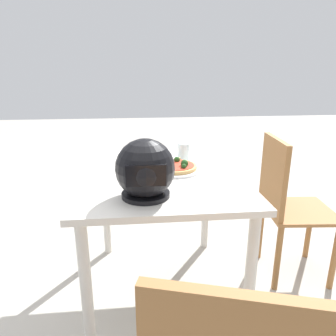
{
  "coord_description": "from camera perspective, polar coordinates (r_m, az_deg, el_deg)",
  "views": [
    {
      "loc": [
        0.13,
        1.6,
        1.29
      ],
      "look_at": [
        -0.04,
        -0.02,
        0.77
      ],
      "focal_mm": 33.69,
      "sensor_mm": 36.0,
      "label": 1
    }
  ],
  "objects": [
    {
      "name": "dining_table",
      "position": [
        1.73,
        -1.21,
        -3.9
      ],
      "size": [
        0.84,
        1.04,
        0.75
      ],
      "color": "beige",
      "rests_on": "ground"
    },
    {
      "name": "motorcycle_helmet",
      "position": [
        1.34,
        -4.15,
        -0.33
      ],
      "size": [
        0.26,
        0.26,
        0.26
      ],
      "color": "black",
      "rests_on": "dining_table"
    },
    {
      "name": "pizza",
      "position": [
        1.73,
        1.3,
        0.37
      ],
      "size": [
        0.24,
        0.24,
        0.05
      ],
      "color": "tan",
      "rests_on": "pizza_plate"
    },
    {
      "name": "chair_side",
      "position": [
        2.08,
        20.55,
        -5.61
      ],
      "size": [
        0.43,
        0.43,
        0.9
      ],
      "color": "#996638",
      "rests_on": "ground"
    },
    {
      "name": "drinking_glass",
      "position": [
        1.92,
        2.84,
        2.95
      ],
      "size": [
        0.07,
        0.07,
        0.1
      ],
      "primitive_type": "cylinder",
      "color": "silver",
      "rests_on": "dining_table"
    },
    {
      "name": "pizza_plate",
      "position": [
        1.73,
        1.2,
        -0.24
      ],
      "size": [
        0.29,
        0.29,
        0.01
      ],
      "primitive_type": "cylinder",
      "color": "white",
      "rests_on": "dining_table"
    },
    {
      "name": "ground_plane",
      "position": [
        2.06,
        -1.09,
        -21.12
      ],
      "size": [
        14.0,
        14.0,
        0.0
      ],
      "primitive_type": "plane",
      "color": "#B2ADA3"
    }
  ]
}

